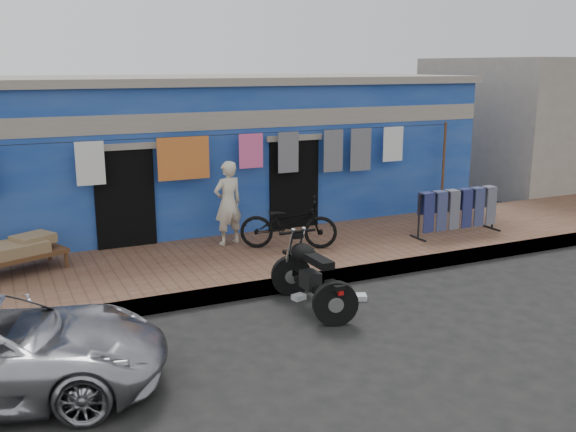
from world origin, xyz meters
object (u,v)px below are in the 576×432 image
object	(u,v)px
motorcycle	(312,274)
jeans_rack	(457,211)
bicycle	(289,218)
seated_person	(228,203)
charpoy	(15,257)

from	to	relation	value
motorcycle	jeans_rack	distance (m)	4.65
bicycle	jeans_rack	distance (m)	3.57
seated_person	jeans_rack	xyz separation A→B (m)	(4.45, -1.26, -0.33)
seated_person	jeans_rack	distance (m)	4.64
motorcycle	charpoy	distance (m)	4.94
bicycle	charpoy	world-z (taller)	bicycle
bicycle	motorcycle	distance (m)	2.52
bicycle	motorcycle	xyz separation A→B (m)	(-0.73, -2.39, -0.27)
charpoy	jeans_rack	bearing A→B (deg)	-7.34
motorcycle	charpoy	world-z (taller)	motorcycle
bicycle	jeans_rack	size ratio (longest dim) A/B	0.90
jeans_rack	charpoy	bearing A→B (deg)	172.66
motorcycle	jeans_rack	world-z (taller)	jeans_rack
bicycle	seated_person	bearing A→B (deg)	78.75
charpoy	seated_person	bearing A→B (deg)	2.93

